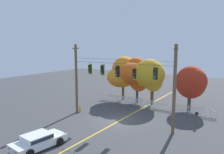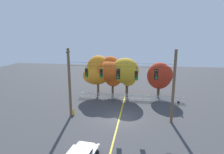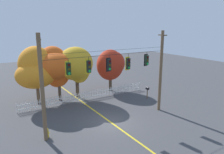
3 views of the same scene
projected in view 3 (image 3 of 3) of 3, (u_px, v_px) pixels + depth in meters
The scene contains 15 objects.
ground at pixel (111, 122), 19.62m from camera, with size 80.00×80.00×0.00m, color #424244.
lane_centerline_stripe at pixel (111, 122), 19.62m from camera, with size 0.16×36.00×0.01m, color gold.
signal_support_span at pixel (111, 78), 18.66m from camera, with size 11.92×1.10×8.07m.
traffic_signal_northbound_primary at pixel (69, 69), 16.48m from camera, with size 0.43×0.38×1.39m.
traffic_signal_southbound_primary at pixel (89, 67), 17.34m from camera, with size 0.43×0.38×1.40m.
traffic_signal_westbound_side at pixel (109, 65), 18.30m from camera, with size 0.43×0.38×1.43m.
traffic_signal_eastbound_side at pixel (128, 64), 19.34m from camera, with size 0.43×0.38×1.52m.
traffic_signal_northbound_secondary at pixel (147, 60), 20.39m from camera, with size 0.43×0.38×1.34m.
white_picket_fence at pixel (87, 95), 25.44m from camera, with size 15.44×0.06×1.05m.
autumn_maple_near_fence at pixel (36, 69), 23.38m from camera, with size 4.21×4.29×6.40m.
autumn_maple_mid at pixel (55, 67), 24.49m from camera, with size 4.16×4.23×6.29m.
autumn_oak_far_east at pixel (76, 65), 25.29m from camera, with size 4.14×3.51×6.16m.
autumn_maple_far_west at pixel (111, 64), 28.60m from camera, with size 3.82×3.10×5.48m.
fire_hydrant at pixel (47, 133), 16.93m from camera, with size 0.38×0.22×0.78m.
roadside_mailbox at pixel (147, 89), 25.78m from camera, with size 0.25×0.44×1.42m.
Camera 3 is at (-9.40, -15.49, 8.57)m, focal length 34.88 mm.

